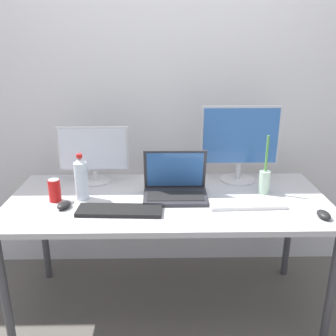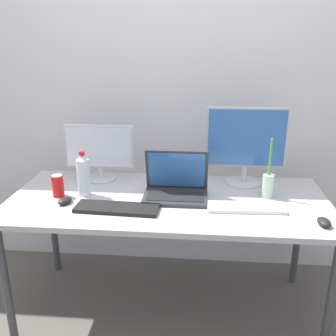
# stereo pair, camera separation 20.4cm
# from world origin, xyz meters

# --- Properties ---
(ground_plane) EXTENTS (16.00, 16.00, 0.00)m
(ground_plane) POSITION_xyz_m (0.00, 0.00, 0.00)
(ground_plane) COLOR #5B5651
(wall_back) EXTENTS (7.00, 0.08, 2.60)m
(wall_back) POSITION_xyz_m (0.00, 0.59, 1.30)
(wall_back) COLOR silver
(wall_back) RESTS_ON ground
(work_desk) EXTENTS (1.79, 0.79, 0.74)m
(work_desk) POSITION_xyz_m (0.00, 0.00, 0.68)
(work_desk) COLOR #424247
(work_desk) RESTS_ON ground
(monitor_left) EXTENTS (0.43, 0.18, 0.35)m
(monitor_left) POSITION_xyz_m (-0.45, 0.26, 0.93)
(monitor_left) COLOR silver
(monitor_left) RESTS_ON work_desk
(monitor_center) EXTENTS (0.48, 0.22, 0.47)m
(monitor_center) POSITION_xyz_m (0.45, 0.27, 1.00)
(monitor_center) COLOR silver
(monitor_center) RESTS_ON work_desk
(laptop_silver) EXTENTS (0.36, 0.25, 0.26)m
(laptop_silver) POSITION_xyz_m (0.04, 0.04, 0.80)
(laptop_silver) COLOR #2D2D33
(laptop_silver) RESTS_ON work_desk
(keyboard_main) EXTENTS (0.44, 0.16, 0.02)m
(keyboard_main) POSITION_xyz_m (-0.25, -0.17, 0.75)
(keyboard_main) COLOR black
(keyboard_main) RESTS_ON work_desk
(keyboard_aux) EXTENTS (0.41, 0.14, 0.02)m
(keyboard_aux) POSITION_xyz_m (0.42, -0.11, 0.75)
(keyboard_aux) COLOR white
(keyboard_aux) RESTS_ON work_desk
(mouse_by_keyboard) EXTENTS (0.07, 0.10, 0.04)m
(mouse_by_keyboard) POSITION_xyz_m (0.77, -0.26, 0.76)
(mouse_by_keyboard) COLOR black
(mouse_by_keyboard) RESTS_ON work_desk
(mouse_by_laptop) EXTENTS (0.09, 0.11, 0.03)m
(mouse_by_laptop) POSITION_xyz_m (-0.55, -0.12, 0.76)
(mouse_by_laptop) COLOR black
(mouse_by_laptop) RESTS_ON work_desk
(water_bottle) EXTENTS (0.07, 0.07, 0.26)m
(water_bottle) POSITION_xyz_m (-0.48, 0.01, 0.86)
(water_bottle) COLOR silver
(water_bottle) RESTS_ON work_desk
(soda_can_near_keyboard) EXTENTS (0.07, 0.07, 0.13)m
(soda_can_near_keyboard) POSITION_xyz_m (-0.62, -0.02, 0.80)
(soda_can_near_keyboard) COLOR red
(soda_can_near_keyboard) RESTS_ON work_desk
(bamboo_vase) EXTENTS (0.06, 0.06, 0.34)m
(bamboo_vase) POSITION_xyz_m (0.56, 0.07, 0.82)
(bamboo_vase) COLOR #B2D1B7
(bamboo_vase) RESTS_ON work_desk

